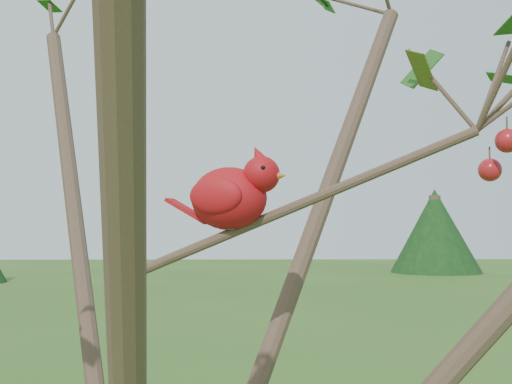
% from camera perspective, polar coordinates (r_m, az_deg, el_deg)
% --- Properties ---
extents(crabapple_tree, '(2.35, 2.05, 2.95)m').
position_cam_1_polar(crabapple_tree, '(0.99, -8.99, 1.64)').
color(crabapple_tree, '#3C2B20').
rests_on(crabapple_tree, ground).
extents(cardinal, '(0.21, 0.15, 0.16)m').
position_cam_1_polar(cardinal, '(1.09, -2.08, -0.27)').
color(cardinal, red).
rests_on(cardinal, ground).
extents(distant_trees, '(42.24, 10.16, 3.78)m').
position_cam_1_polar(distant_trees, '(26.21, 0.91, -4.13)').
color(distant_trees, '#3C2B20').
rests_on(distant_trees, ground).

